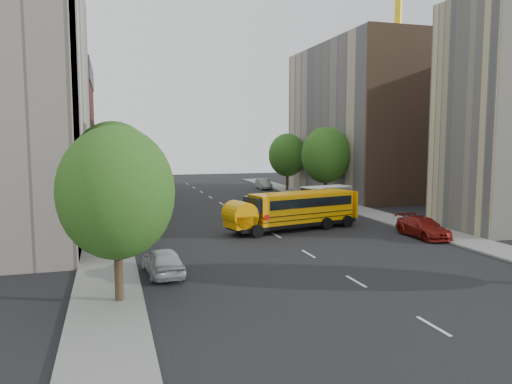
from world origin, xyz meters
name	(u,v)px	position (x,y,z in m)	size (l,w,h in m)	color
ground	(268,230)	(0.00, 0.00, 0.00)	(120.00, 120.00, 0.00)	black
sidewalk_left	(108,226)	(-11.50, 5.00, 0.06)	(3.00, 80.00, 0.12)	slate
sidewalk_right	(371,213)	(11.50, 5.00, 0.06)	(3.00, 80.00, 0.12)	slate
lane_markings	(235,212)	(0.00, 10.00, 0.01)	(0.15, 64.00, 0.01)	silver
building_left_cream	(12,96)	(-18.00, 6.00, 10.00)	(10.00, 26.00, 20.00)	#B9B595
building_left_redbrick	(48,141)	(-18.00, 28.00, 6.50)	(10.00, 15.00, 13.00)	maroon
building_right_far	(359,121)	(18.00, 20.00, 9.00)	(10.00, 22.00, 18.00)	tan
building_right_sidewall	(411,117)	(18.00, 9.00, 9.00)	(10.10, 0.30, 18.00)	brown
tower_crane	(412,12)	(30.25, 28.00, 24.48)	(28.50, 1.20, 35.75)	yellow
street_tree_0	(116,193)	(-11.00, -14.00, 4.64)	(4.80, 4.80, 7.41)	#38281C
street_tree_1	(114,170)	(-11.00, -4.00, 4.95)	(5.12, 5.12, 7.90)	#38281C
street_tree_2	(112,160)	(-11.00, 14.00, 4.83)	(4.99, 4.99, 7.71)	#38281C
street_tree_4	(326,155)	(11.00, 14.00, 5.08)	(5.25, 5.25, 8.10)	#38281C
street_tree_5	(287,155)	(11.00, 26.00, 4.70)	(4.86, 4.86, 7.51)	#38281C
school_bus	(293,209)	(1.88, -0.33, 1.61)	(10.45, 4.69, 2.88)	black
safari_truck	(322,199)	(7.61, 7.21, 1.28)	(5.96, 3.20, 2.43)	black
parked_car_0	(163,261)	(-8.80, -10.22, 0.71)	(1.67, 4.14, 1.41)	#ABA9B0
parked_car_1	(140,209)	(-8.80, 8.34, 0.79)	(1.68, 4.82, 1.59)	white
parked_car_2	(125,190)	(-9.60, 25.76, 0.70)	(2.32, 5.04, 1.40)	black
parked_car_3	(423,227)	(9.60, -5.56, 0.70)	(1.96, 4.82, 1.40)	maroon
parked_car_4	(313,197)	(9.60, 14.08, 0.65)	(1.53, 3.79, 1.29)	#2E3B50
parked_car_5	(264,184)	(8.80, 29.26, 0.71)	(1.50, 4.31, 1.42)	gray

